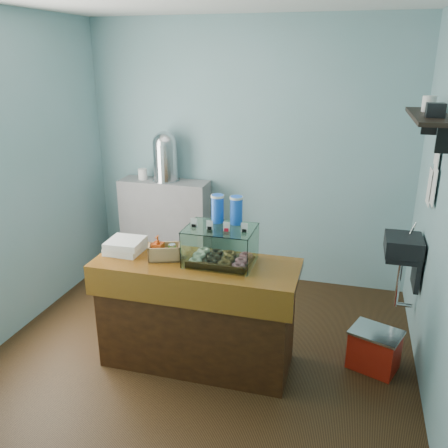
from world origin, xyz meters
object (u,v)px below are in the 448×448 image
(display_case, at_px, (222,241))
(coffee_urn, at_px, (165,155))
(red_cooler, at_px, (374,349))
(counter, at_px, (197,313))

(display_case, bearing_deg, coffee_urn, 126.06)
(display_case, distance_m, red_cooler, 1.53)
(counter, xyz_separation_m, display_case, (0.19, 0.08, 0.61))
(counter, xyz_separation_m, coffee_urn, (-0.87, 1.58, 0.93))
(display_case, height_order, coffee_urn, coffee_urn)
(counter, distance_m, display_case, 0.65)
(coffee_urn, distance_m, red_cooler, 2.88)
(counter, relative_size, display_case, 3.02)
(display_case, bearing_deg, red_cooler, 10.64)
(red_cooler, bearing_deg, coffee_urn, 171.64)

